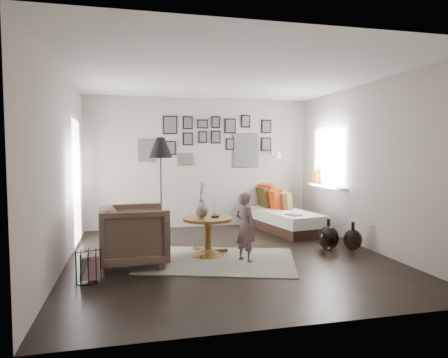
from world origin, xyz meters
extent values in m
plane|color=black|center=(0.00, 0.00, 0.00)|extent=(4.80, 4.80, 0.00)
plane|color=#A59890|center=(0.00, 2.40, 1.30)|extent=(4.50, 0.00, 4.50)
plane|color=#A59890|center=(0.00, -2.40, 1.30)|extent=(4.50, 0.00, 4.50)
plane|color=#A59890|center=(-2.25, 0.00, 1.30)|extent=(0.00, 4.80, 4.80)
plane|color=#A59890|center=(2.25, 0.00, 1.30)|extent=(0.00, 4.80, 4.80)
plane|color=white|center=(0.00, 0.00, 2.60)|extent=(4.80, 4.80, 0.00)
plane|color=white|center=(-2.23, 1.20, 1.05)|extent=(0.00, 2.14, 2.14)
plane|color=white|center=(-2.23, 1.20, 1.05)|extent=(0.00, 1.88, 1.88)
plane|color=white|center=(-2.23, 1.20, 1.05)|extent=(0.00, 1.93, 1.93)
plane|color=white|center=(2.23, 1.20, 1.45)|extent=(0.00, 1.30, 1.30)
plane|color=white|center=(2.23, 1.20, 1.45)|extent=(0.00, 1.14, 1.14)
cube|color=white|center=(2.17, 1.20, 0.88)|extent=(0.15, 1.32, 0.04)
cylinder|color=#8C4C14|center=(2.17, 1.55, 1.04)|extent=(0.10, 0.10, 0.28)
cylinder|color=#8C4C14|center=(2.17, 1.72, 1.01)|extent=(0.08, 0.08, 0.22)
cube|color=brown|center=(-1.05, 2.38, 1.55)|extent=(0.35, 0.03, 0.45)
cube|color=black|center=(-1.05, 2.37, 1.55)|extent=(0.30, 0.01, 0.40)
cube|color=black|center=(-0.60, 2.38, 2.05)|extent=(0.28, 0.03, 0.36)
cube|color=black|center=(-0.60, 2.37, 2.05)|extent=(0.23, 0.01, 0.31)
cube|color=black|center=(-0.60, 2.38, 1.60)|extent=(0.22, 0.03, 0.28)
cube|color=black|center=(-0.60, 2.37, 1.60)|extent=(0.17, 0.01, 0.23)
cube|color=black|center=(-0.25, 2.38, 2.10)|extent=(0.20, 0.03, 0.26)
cube|color=black|center=(-0.25, 2.37, 2.10)|extent=(0.15, 0.01, 0.21)
cube|color=black|center=(-0.25, 2.38, 1.78)|extent=(0.20, 0.03, 0.26)
cube|color=black|center=(-0.25, 2.37, 1.78)|extent=(0.15, 0.01, 0.21)
cube|color=black|center=(0.05, 2.38, 2.08)|extent=(0.22, 0.03, 0.18)
cube|color=black|center=(0.05, 2.37, 2.08)|extent=(0.17, 0.01, 0.13)
cube|color=black|center=(0.05, 2.38, 1.82)|extent=(0.18, 0.03, 0.24)
cube|color=black|center=(0.05, 2.37, 1.82)|extent=(0.13, 0.01, 0.19)
cube|color=black|center=(0.32, 2.38, 2.12)|extent=(0.18, 0.03, 0.24)
cube|color=black|center=(0.32, 2.37, 2.12)|extent=(0.13, 0.01, 0.19)
cube|color=black|center=(0.32, 2.38, 1.82)|extent=(0.20, 0.03, 0.26)
cube|color=black|center=(0.32, 2.37, 1.82)|extent=(0.15, 0.01, 0.21)
cube|color=black|center=(0.62, 2.38, 2.05)|extent=(0.24, 0.03, 0.30)
cube|color=black|center=(0.62, 2.37, 2.05)|extent=(0.19, 0.01, 0.25)
cube|color=black|center=(0.62, 2.38, 1.68)|extent=(0.18, 0.03, 0.24)
cube|color=black|center=(0.62, 2.37, 1.68)|extent=(0.13, 0.01, 0.19)
cube|color=brown|center=(0.95, 2.38, 1.55)|extent=(0.55, 0.03, 0.70)
cube|color=black|center=(0.95, 2.37, 1.55)|extent=(0.50, 0.01, 0.65)
cube|color=black|center=(0.95, 2.38, 2.15)|extent=(0.20, 0.03, 0.26)
cube|color=black|center=(0.95, 2.37, 2.15)|extent=(0.15, 0.01, 0.21)
cube|color=black|center=(1.40, 2.38, 2.05)|extent=(0.22, 0.03, 0.28)
cube|color=black|center=(1.40, 2.37, 2.05)|extent=(0.17, 0.01, 0.23)
cube|color=black|center=(1.40, 2.38, 1.68)|extent=(0.22, 0.03, 0.28)
cube|color=black|center=(1.40, 2.37, 1.68)|extent=(0.17, 0.01, 0.23)
cube|color=brown|center=(-0.30, 2.38, 1.38)|extent=(0.30, 0.03, 0.24)
cube|color=black|center=(-0.30, 2.37, 1.38)|extent=(0.25, 0.01, 0.19)
cube|color=white|center=(1.55, 2.37, 1.50)|extent=(0.06, 0.04, 0.10)
cylinder|color=white|center=(1.55, 2.25, 1.52)|extent=(0.02, 0.24, 0.02)
cone|color=white|center=(1.55, 2.12, 1.46)|extent=(0.18, 0.18, 0.14)
cube|color=beige|center=(-0.19, -0.19, 0.01)|extent=(2.45, 2.05, 0.01)
cone|color=brown|center=(-0.29, 0.11, 0.05)|extent=(0.54, 0.54, 0.10)
cylinder|color=brown|center=(-0.29, 0.11, 0.29)|extent=(0.11, 0.11, 0.41)
cylinder|color=brown|center=(-0.29, 0.11, 0.55)|extent=(0.72, 0.72, 0.04)
ellipsoid|color=black|center=(-0.37, 0.13, 0.68)|extent=(0.21, 0.21, 0.23)
cylinder|color=black|center=(-0.37, 0.13, 0.81)|extent=(0.06, 0.06, 0.04)
cylinder|color=black|center=(-0.18, 0.11, 0.58)|extent=(0.12, 0.12, 0.02)
cube|color=black|center=(1.48, 1.54, 0.10)|extent=(1.01, 1.78, 0.19)
cube|color=silver|center=(1.48, 1.54, 0.29)|extent=(1.08, 1.85, 0.21)
cube|color=#BA2B0A|center=(1.50, 2.23, 0.62)|extent=(0.35, 0.53, 0.49)
cube|color=#30230F|center=(1.38, 2.14, 0.59)|extent=(0.23, 0.46, 0.44)
cube|color=brown|center=(1.61, 2.00, 0.58)|extent=(0.37, 0.46, 0.42)
cube|color=#BA2B0A|center=(1.43, 1.87, 0.57)|extent=(0.24, 0.43, 0.40)
cube|color=brown|center=(1.57, 1.71, 0.55)|extent=(0.31, 0.41, 0.37)
cube|color=black|center=(1.43, 0.99, 0.40)|extent=(0.28, 0.32, 0.01)
imported|color=brown|center=(-1.34, -0.12, 0.41)|extent=(0.94, 0.92, 0.81)
cube|color=beige|center=(-1.31, -0.07, 0.48)|extent=(0.38, 0.39, 0.17)
cylinder|color=black|center=(-0.86, 1.44, 0.01)|extent=(0.28, 0.28, 0.03)
cylinder|color=black|center=(-0.86, 1.44, 0.79)|extent=(0.02, 0.02, 1.58)
cone|color=black|center=(-0.86, 1.44, 1.60)|extent=(0.41, 0.41, 0.35)
cube|color=black|center=(-1.87, -0.72, 0.16)|extent=(0.20, 0.20, 0.28)
cube|color=beige|center=(-1.85, -0.74, 0.16)|extent=(0.21, 0.11, 0.28)
ellipsoid|color=black|center=(1.61, 0.04, 0.19)|extent=(0.32, 0.32, 0.37)
cylinder|color=black|center=(1.61, 0.04, 0.43)|extent=(0.05, 0.05, 0.11)
ellipsoid|color=black|center=(1.96, -0.08, 0.16)|extent=(0.29, 0.29, 0.33)
cylinder|color=black|center=(1.96, -0.08, 0.39)|extent=(0.05, 0.05, 0.11)
imported|color=#655050|center=(0.17, -0.30, 0.48)|extent=(0.38, 0.42, 0.97)
camera|label=1|loc=(-1.38, -5.56, 1.54)|focal=32.00mm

